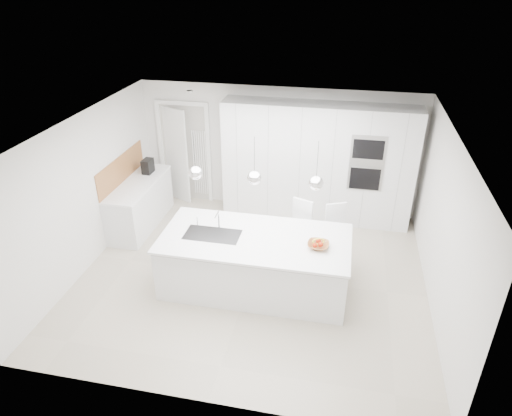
% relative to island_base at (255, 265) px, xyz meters
% --- Properties ---
extents(floor, '(5.50, 5.50, 0.00)m').
position_rel_island_base_xyz_m(floor, '(-0.10, 0.30, -0.43)').
color(floor, '#B8AC96').
rests_on(floor, ground).
extents(wall_back, '(5.50, 0.00, 5.50)m').
position_rel_island_base_xyz_m(wall_back, '(-0.10, 2.80, 0.82)').
color(wall_back, silver).
rests_on(wall_back, ground).
extents(wall_left, '(0.00, 5.00, 5.00)m').
position_rel_island_base_xyz_m(wall_left, '(-2.85, 0.30, 0.82)').
color(wall_left, silver).
rests_on(wall_left, ground).
extents(ceiling, '(5.50, 5.50, 0.00)m').
position_rel_island_base_xyz_m(ceiling, '(-0.10, 0.30, 2.07)').
color(ceiling, white).
rests_on(ceiling, wall_back).
extents(tall_cabinets, '(3.60, 0.60, 2.30)m').
position_rel_island_base_xyz_m(tall_cabinets, '(0.70, 2.50, 0.72)').
color(tall_cabinets, white).
rests_on(tall_cabinets, floor).
extents(oven_stack, '(0.62, 0.04, 1.05)m').
position_rel_island_base_xyz_m(oven_stack, '(1.60, 2.19, 0.92)').
color(oven_stack, '#A5A5A8').
rests_on(oven_stack, tall_cabinets).
extents(doorway_frame, '(1.11, 0.08, 2.13)m').
position_rel_island_base_xyz_m(doorway_frame, '(-2.05, 2.77, 0.59)').
color(doorway_frame, white).
rests_on(doorway_frame, floor).
extents(hallway_door, '(0.76, 0.38, 2.00)m').
position_rel_island_base_xyz_m(hallway_door, '(-2.30, 2.72, 0.57)').
color(hallway_door, white).
rests_on(hallway_door, floor).
extents(radiator, '(0.32, 0.04, 1.40)m').
position_rel_island_base_xyz_m(radiator, '(-1.73, 2.76, 0.42)').
color(radiator, white).
rests_on(radiator, floor).
extents(left_base_cabinets, '(0.60, 1.80, 0.86)m').
position_rel_island_base_xyz_m(left_base_cabinets, '(-2.55, 1.50, 0.00)').
color(left_base_cabinets, white).
rests_on(left_base_cabinets, floor).
extents(left_worktop, '(0.62, 1.82, 0.04)m').
position_rel_island_base_xyz_m(left_worktop, '(-2.55, 1.50, 0.45)').
color(left_worktop, white).
rests_on(left_worktop, left_base_cabinets).
extents(oak_backsplash, '(0.02, 1.80, 0.50)m').
position_rel_island_base_xyz_m(oak_backsplash, '(-2.84, 1.50, 0.72)').
color(oak_backsplash, '#AA6E3B').
rests_on(oak_backsplash, wall_left).
extents(island_base, '(2.80, 1.20, 0.86)m').
position_rel_island_base_xyz_m(island_base, '(0.00, 0.00, 0.00)').
color(island_base, white).
rests_on(island_base, floor).
extents(island_worktop, '(2.84, 1.40, 0.04)m').
position_rel_island_base_xyz_m(island_worktop, '(0.00, 0.05, 0.45)').
color(island_worktop, white).
rests_on(island_worktop, island_base).
extents(island_sink, '(0.84, 0.44, 0.18)m').
position_rel_island_base_xyz_m(island_sink, '(-0.65, -0.00, 0.39)').
color(island_sink, '#3F3F42').
rests_on(island_sink, island_worktop).
extents(island_tap, '(0.02, 0.02, 0.30)m').
position_rel_island_base_xyz_m(island_tap, '(-0.60, 0.20, 0.62)').
color(island_tap, white).
rests_on(island_tap, island_worktop).
extents(pendant_left, '(0.20, 0.20, 0.20)m').
position_rel_island_base_xyz_m(pendant_left, '(-0.85, -0.00, 1.47)').
color(pendant_left, white).
rests_on(pendant_left, ceiling).
extents(pendant_mid, '(0.20, 0.20, 0.20)m').
position_rel_island_base_xyz_m(pendant_mid, '(-0.00, -0.00, 1.47)').
color(pendant_mid, white).
rests_on(pendant_mid, ceiling).
extents(pendant_right, '(0.20, 0.20, 0.20)m').
position_rel_island_base_xyz_m(pendant_right, '(0.85, -0.00, 1.47)').
color(pendant_right, white).
rests_on(pendant_right, ceiling).
extents(fruit_bowl, '(0.33, 0.33, 0.08)m').
position_rel_island_base_xyz_m(fruit_bowl, '(0.94, -0.03, 0.51)').
color(fruit_bowl, '#AA6E3B').
rests_on(fruit_bowl, island_worktop).
extents(espresso_machine, '(0.18, 0.26, 0.28)m').
position_rel_island_base_xyz_m(espresso_machine, '(-2.53, 1.97, 0.61)').
color(espresso_machine, black).
rests_on(espresso_machine, left_worktop).
extents(bar_stool_left, '(0.54, 0.62, 1.13)m').
position_rel_island_base_xyz_m(bar_stool_left, '(0.61, 0.81, 0.14)').
color(bar_stool_left, white).
rests_on(bar_stool_left, floor).
extents(bar_stool_right, '(0.54, 0.61, 1.11)m').
position_rel_island_base_xyz_m(bar_stool_right, '(1.15, 0.83, 0.12)').
color(bar_stool_right, white).
rests_on(bar_stool_right, floor).
extents(apple_a, '(0.08, 0.08, 0.08)m').
position_rel_island_base_xyz_m(apple_a, '(0.94, 0.03, 0.54)').
color(apple_a, red).
rests_on(apple_a, fruit_bowl).
extents(apple_b, '(0.08, 0.08, 0.08)m').
position_rel_island_base_xyz_m(apple_b, '(0.98, -0.05, 0.54)').
color(apple_b, red).
rests_on(apple_b, fruit_bowl).
extents(apple_c, '(0.07, 0.07, 0.07)m').
position_rel_island_base_xyz_m(apple_c, '(0.90, -0.09, 0.53)').
color(apple_c, red).
rests_on(apple_c, fruit_bowl).
extents(banana_bunch, '(0.21, 0.16, 0.19)m').
position_rel_island_base_xyz_m(banana_bunch, '(0.94, -0.04, 0.58)').
color(banana_bunch, yellow).
rests_on(banana_bunch, fruit_bowl).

